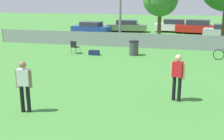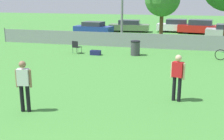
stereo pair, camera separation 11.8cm
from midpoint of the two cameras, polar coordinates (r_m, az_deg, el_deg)
The scene contains 10 objects.
fence_backline at distance 21.18m, azimuth 7.06°, elevation 5.89°, with size 24.75×0.07×1.21m.
player_receiver_white at distance 9.55m, azimuth -17.78°, elevation -2.51°, with size 0.53×0.29×1.73m.
player_thrower_red at distance 10.36m, azimuth 12.85°, elevation -0.86°, with size 0.51×0.33×1.73m.
folding_chair_sideline at distance 19.14m, azimuth -7.75°, elevation 4.80°, with size 0.58×0.58×0.87m.
trash_bin at distance 18.47m, azimuth 4.29°, elevation 4.49°, with size 0.63×0.63×0.96m.
gear_bag_sideline at distance 18.61m, azimuth -3.84°, elevation 3.54°, with size 0.68×0.37×0.33m.
parked_car_blue at distance 29.75m, azimuth -4.35°, elevation 8.55°, with size 4.11×2.12×1.25m.
parked_car_olive at distance 31.45m, azimuth 2.97°, elevation 8.93°, with size 4.44×1.98×1.29m.
parked_car_white at distance 31.82m, azimuth 12.41°, elevation 8.78°, with size 4.23×2.00×1.40m.
parked_car_red at distance 31.02m, azimuth 16.95°, elevation 8.37°, with size 4.67×2.41×1.46m.
Camera 1 is at (2.55, -2.80, 3.69)m, focal length 45.00 mm.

